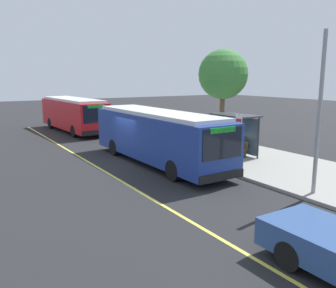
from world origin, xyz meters
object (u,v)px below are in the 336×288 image
Objects in this scene: transit_bus_main at (157,135)px; route_sign_post at (238,134)px; transit_bus_second at (73,113)px; waiting_bench at (236,147)px.

route_sign_post is at bearing 35.11° from transit_bus_main.
transit_bus_main is at bearing -144.89° from route_sign_post.
transit_bus_second and route_sign_post have the same top height.
transit_bus_main and transit_bus_second have the same top height.
waiting_bench is 0.57× the size of route_sign_post.
transit_bus_second is 6.44× the size of waiting_bench.
route_sign_post is at bearing 9.04° from transit_bus_second.
transit_bus_main is 1.06× the size of transit_bus_second.
route_sign_post is (2.40, -2.11, 1.32)m from waiting_bench.
transit_bus_second is 16.41m from waiting_bench.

